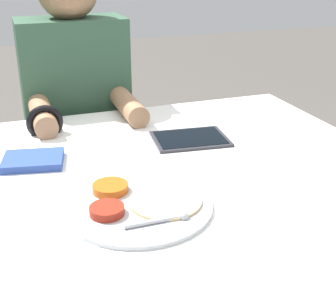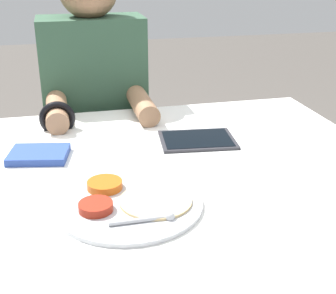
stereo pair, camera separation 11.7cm
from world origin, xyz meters
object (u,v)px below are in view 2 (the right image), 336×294
at_px(red_notebook, 39,155).
at_px(tablet_device, 197,140).
at_px(thali_tray, 128,202).
at_px(person_diner, 97,135).

height_order(red_notebook, tablet_device, red_notebook).
distance_m(thali_tray, tablet_device, 0.41).
xyz_separation_m(red_notebook, tablet_device, (0.45, 0.02, -0.00)).
xyz_separation_m(thali_tray, red_notebook, (-0.19, 0.31, 0.00)).
height_order(thali_tray, person_diner, person_diner).
bearing_deg(red_notebook, thali_tray, -57.72).
relative_size(thali_tray, tablet_device, 1.40).
bearing_deg(thali_tray, person_diner, 89.91).
distance_m(tablet_device, person_diner, 0.57).
relative_size(thali_tray, red_notebook, 1.88).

